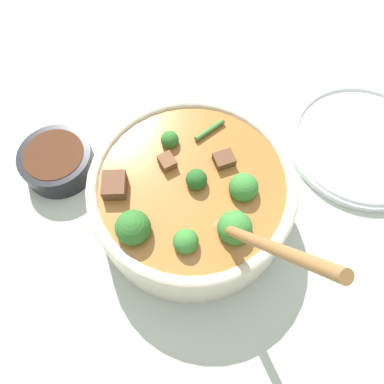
{
  "coord_description": "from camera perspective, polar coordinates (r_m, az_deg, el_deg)",
  "views": [
    {
      "loc": [
        0.02,
        -0.22,
        0.51
      ],
      "look_at": [
        0.0,
        0.0,
        0.06
      ],
      "focal_mm": 35.0,
      "sensor_mm": 36.0,
      "label": 1
    }
  ],
  "objects": [
    {
      "name": "empty_plate",
      "position": [
        0.67,
        24.53,
        6.9
      ],
      "size": [
        0.24,
        0.24,
        0.02
      ],
      "color": "white",
      "rests_on": "ground_plane"
    },
    {
      "name": "condiment_bowl",
      "position": [
        0.61,
        -19.85,
        4.52
      ],
      "size": [
        0.11,
        0.11,
        0.04
      ],
      "color": "black",
      "rests_on": "ground_plane"
    },
    {
      "name": "stew_bowl",
      "position": [
        0.51,
        0.02,
        -0.43
      ],
      "size": [
        0.27,
        0.3,
        0.28
      ],
      "color": "beige",
      "rests_on": "ground_plane"
    },
    {
      "name": "ground_plane",
      "position": [
        0.56,
        0.0,
        -2.71
      ],
      "size": [
        4.0,
        4.0,
        0.0
      ],
      "primitive_type": "plane",
      "color": "#ADBCAD"
    }
  ]
}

